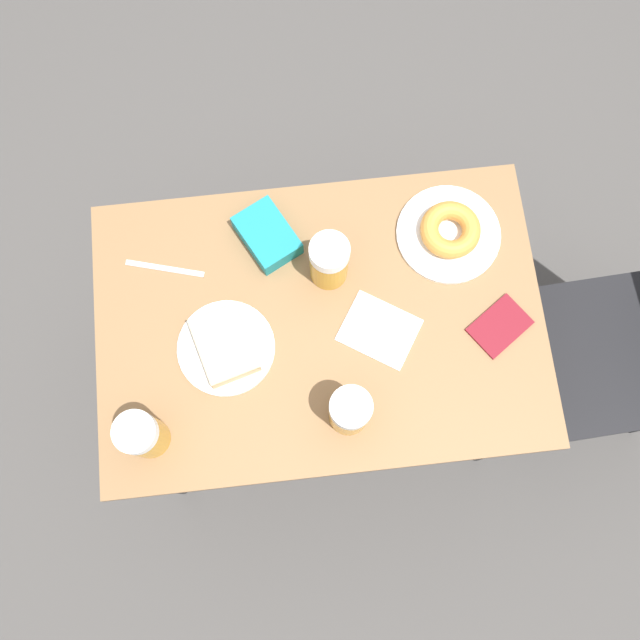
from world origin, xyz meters
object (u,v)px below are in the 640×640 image
at_px(plate_with_donut, 449,232).
at_px(beer_mug_left, 350,411).
at_px(beer_mug_right, 329,261).
at_px(blue_pouch, 267,235).
at_px(plate_with_cake, 225,346).
at_px(fork, 165,268).
at_px(beer_mug_center, 142,435).
at_px(passport_near_edge, 500,326).
at_px(napkin_folded, 379,330).

xyz_separation_m(plate_with_donut, beer_mug_left, (0.38, -0.27, 0.06)).
xyz_separation_m(beer_mug_right, blue_pouch, (-0.09, -0.13, -0.05)).
relative_size(plate_with_cake, beer_mug_left, 1.41).
relative_size(plate_with_donut, beer_mug_right, 1.57).
distance_m(plate_with_cake, plate_with_donut, 0.56).
height_order(plate_with_cake, plate_with_donut, same).
relative_size(plate_with_cake, plate_with_donut, 0.90).
bearing_deg(beer_mug_right, fork, -97.68).
bearing_deg(beer_mug_right, beer_mug_center, -51.86).
bearing_deg(beer_mug_left, passport_near_edge, 114.07).
bearing_deg(beer_mug_right, napkin_folded, 33.24).
distance_m(passport_near_edge, blue_pouch, 0.55).
bearing_deg(blue_pouch, napkin_folded, 43.10).
height_order(plate_with_cake, fork, plate_with_cake).
xyz_separation_m(beer_mug_right, napkin_folded, (0.14, 0.09, -0.07)).
bearing_deg(plate_with_cake, beer_mug_center, -44.43).
xyz_separation_m(beer_mug_center, blue_pouch, (-0.42, 0.28, -0.05)).
bearing_deg(plate_with_donut, plate_with_cake, -68.25).
bearing_deg(blue_pouch, passport_near_edge, 61.98).
bearing_deg(plate_with_cake, fork, -148.15).
bearing_deg(plate_with_cake, blue_pouch, 154.95).
bearing_deg(plate_with_cake, beer_mug_left, 54.60).
distance_m(napkin_folded, passport_near_edge, 0.26).
bearing_deg(plate_with_donut, napkin_folded, -42.11).
height_order(fork, blue_pouch, blue_pouch).
height_order(beer_mug_center, fork, beer_mug_center).
bearing_deg(napkin_folded, blue_pouch, -136.90).
distance_m(plate_with_cake, beer_mug_left, 0.31).
bearing_deg(passport_near_edge, beer_mug_left, -65.93).
bearing_deg(beer_mug_center, napkin_folded, 109.48).
bearing_deg(blue_pouch, plate_with_cake, -25.05).
bearing_deg(plate_with_cake, beer_mug_right, 121.65).
distance_m(plate_with_cake, blue_pouch, 0.27).
bearing_deg(beer_mug_center, beer_mug_right, 128.14).
bearing_deg(passport_near_edge, fork, -106.55).
xyz_separation_m(plate_with_cake, plate_with_donut, (-0.21, 0.52, -0.00)).
bearing_deg(plate_with_cake, plate_with_donut, 111.75).
height_order(beer_mug_center, napkin_folded, beer_mug_center).
bearing_deg(fork, plate_with_donut, 90.90).
bearing_deg(plate_with_donut, beer_mug_center, -61.01).
xyz_separation_m(fork, blue_pouch, (-0.04, 0.23, 0.02)).
relative_size(plate_with_donut, napkin_folded, 1.18).
relative_size(beer_mug_center, passport_near_edge, 0.97).
distance_m(beer_mug_left, beer_mug_right, 0.32).
relative_size(passport_near_edge, blue_pouch, 0.89).
bearing_deg(blue_pouch, fork, -79.37).
relative_size(plate_with_donut, passport_near_edge, 1.53).
height_order(fork, passport_near_edge, passport_near_edge).
height_order(beer_mug_right, napkin_folded, beer_mug_right).
height_order(beer_mug_right, passport_near_edge, beer_mug_right).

